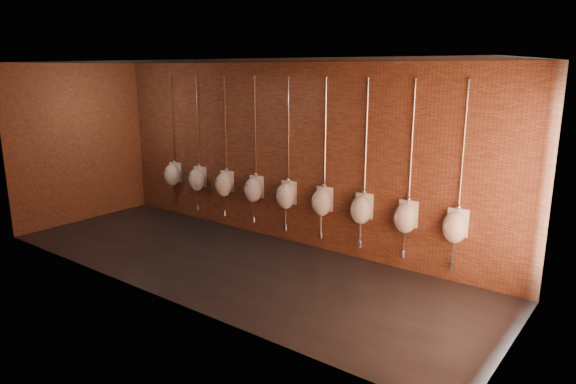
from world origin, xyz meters
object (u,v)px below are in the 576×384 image
(urinal_3, at_px, (254,189))
(urinal_4, at_px, (286,195))
(urinal_1, at_px, (197,179))
(urinal_6, at_px, (361,209))
(urinal_8, at_px, (455,226))
(urinal_7, at_px, (405,217))
(urinal_5, at_px, (322,202))
(urinal_0, at_px, (172,174))
(urinal_2, at_px, (224,184))

(urinal_3, height_order, urinal_4, same)
(urinal_1, height_order, urinal_6, same)
(urinal_1, height_order, urinal_3, same)
(urinal_8, bearing_deg, urinal_6, 180.00)
(urinal_6, bearing_deg, urinal_3, 180.00)
(urinal_4, bearing_deg, urinal_7, 0.00)
(urinal_5, relative_size, urinal_7, 1.00)
(urinal_4, bearing_deg, urinal_1, 180.00)
(urinal_0, bearing_deg, urinal_2, 0.00)
(urinal_0, bearing_deg, urinal_1, 0.00)
(urinal_8, bearing_deg, urinal_5, 180.00)
(urinal_6, bearing_deg, urinal_0, 180.00)
(urinal_5, bearing_deg, urinal_2, 180.00)
(urinal_1, distance_m, urinal_6, 3.83)
(urinal_2, xyz_separation_m, urinal_4, (1.53, 0.00, 0.00))
(urinal_3, xyz_separation_m, urinal_6, (2.30, 0.00, 0.00))
(urinal_6, bearing_deg, urinal_4, 180.00)
(urinal_4, distance_m, urinal_8, 3.07)
(urinal_2, xyz_separation_m, urinal_7, (3.83, 0.00, 0.00))
(urinal_5, bearing_deg, urinal_4, 180.00)
(urinal_4, height_order, urinal_6, same)
(urinal_8, bearing_deg, urinal_2, 180.00)
(urinal_1, bearing_deg, urinal_7, 0.00)
(urinal_0, xyz_separation_m, urinal_4, (3.07, 0.00, 0.00))
(urinal_2, height_order, urinal_7, same)
(urinal_2, bearing_deg, urinal_8, 0.00)
(urinal_1, xyz_separation_m, urinal_8, (5.36, 0.00, 0.00))
(urinal_1, bearing_deg, urinal_2, 0.00)
(urinal_1, xyz_separation_m, urinal_7, (4.60, 0.00, 0.00))
(urinal_5, bearing_deg, urinal_3, 180.00)
(urinal_3, xyz_separation_m, urinal_7, (3.07, 0.00, 0.00))
(urinal_4, bearing_deg, urinal_8, 0.00)
(urinal_0, height_order, urinal_2, same)
(urinal_2, bearing_deg, urinal_1, 180.00)
(urinal_4, xyz_separation_m, urinal_5, (0.77, 0.00, 0.00))
(urinal_6, height_order, urinal_7, same)
(urinal_2, bearing_deg, urinal_4, 0.00)
(urinal_5, bearing_deg, urinal_6, 0.00)
(urinal_7, distance_m, urinal_8, 0.77)
(urinal_3, relative_size, urinal_7, 1.00)
(urinal_3, xyz_separation_m, urinal_5, (1.53, 0.00, 0.00))
(urinal_1, xyz_separation_m, urinal_6, (3.83, 0.00, 0.00))
(urinal_1, distance_m, urinal_7, 4.60)
(urinal_7, bearing_deg, urinal_3, 180.00)
(urinal_1, relative_size, urinal_6, 1.00)
(urinal_1, distance_m, urinal_4, 2.30)
(urinal_3, height_order, urinal_6, same)
(urinal_2, xyz_separation_m, urinal_3, (0.77, 0.00, 0.00))
(urinal_0, height_order, urinal_3, same)
(urinal_2, distance_m, urinal_4, 1.53)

